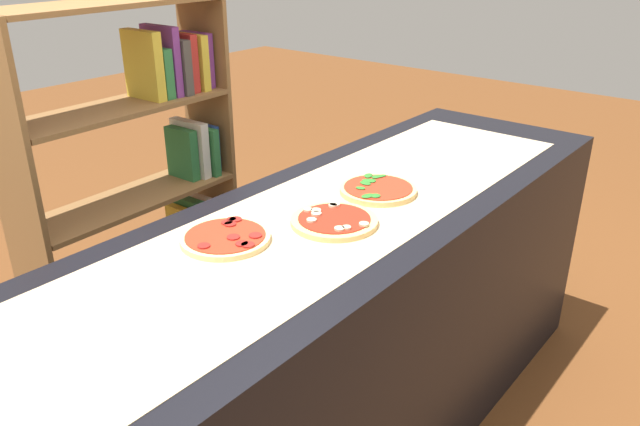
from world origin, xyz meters
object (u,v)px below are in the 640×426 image
object	(u,v)px
pizza_mushroom_1	(334,221)
bookshelf	(160,193)
pizza_spinach_2	(378,190)
pizza_pepperoni_0	(226,238)

from	to	relation	value
pizza_mushroom_1	bookshelf	distance (m)	1.01
pizza_mushroom_1	bookshelf	world-z (taller)	bookshelf
pizza_mushroom_1	pizza_spinach_2	xyz separation A→B (m)	(0.27, 0.03, 0.00)
pizza_mushroom_1	bookshelf	xyz separation A→B (m)	(0.13, 0.98, -0.21)
pizza_spinach_2	bookshelf	xyz separation A→B (m)	(-0.13, 0.94, -0.21)
pizza_pepperoni_0	bookshelf	bearing A→B (deg)	64.33
pizza_spinach_2	bookshelf	bearing A→B (deg)	98.10
bookshelf	pizza_spinach_2	bearing A→B (deg)	-81.90
pizza_mushroom_1	pizza_spinach_2	distance (m)	0.27
pizza_pepperoni_0	pizza_spinach_2	world-z (taller)	pizza_spinach_2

